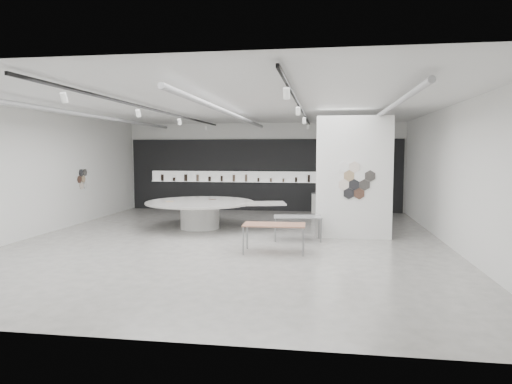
# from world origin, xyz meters

# --- Properties ---
(room) EXTENTS (12.02, 14.02, 3.82)m
(room) POSITION_xyz_m (-0.09, -0.00, 2.07)
(room) COLOR #A7A49D
(room) RESTS_ON ground
(back_wall_display) EXTENTS (11.80, 0.27, 3.10)m
(back_wall_display) POSITION_xyz_m (-0.08, 6.93, 1.54)
(back_wall_display) COLOR black
(back_wall_display) RESTS_ON ground
(partition_column) EXTENTS (2.20, 0.38, 3.60)m
(partition_column) POSITION_xyz_m (3.50, 1.00, 1.80)
(partition_column) COLOR white
(partition_column) RESTS_ON ground
(display_island) EXTENTS (5.07, 4.26, 0.92)m
(display_island) POSITION_xyz_m (-1.38, 1.98, 0.59)
(display_island) COLOR white
(display_island) RESTS_ON ground
(sample_table_wood) EXTENTS (1.58, 0.82, 0.73)m
(sample_table_wood) POSITION_xyz_m (1.40, -1.34, 0.68)
(sample_table_wood) COLOR #A26A53
(sample_table_wood) RESTS_ON ground
(sample_table_stone) EXTENTS (1.43, 0.82, 0.70)m
(sample_table_stone) POSITION_xyz_m (1.89, 0.38, 0.64)
(sample_table_stone) COLOR gray
(sample_table_stone) RESTS_ON ground
(kitchen_counter) EXTENTS (1.48, 0.59, 1.16)m
(kitchen_counter) POSITION_xyz_m (2.85, 6.52, 0.42)
(kitchen_counter) COLOR white
(kitchen_counter) RESTS_ON ground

